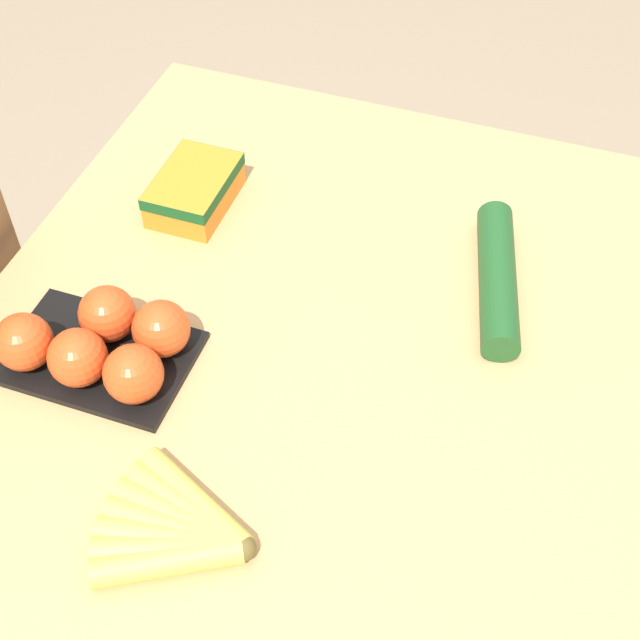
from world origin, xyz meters
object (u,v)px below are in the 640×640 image
object	(u,v)px
tomato_pack	(100,345)
cucumber_near	(498,277)
banana_bunch	(178,530)
carrot_bag	(194,188)

from	to	relation	value
tomato_pack	cucumber_near	distance (m)	0.53
cucumber_near	tomato_pack	bearing A→B (deg)	123.61
banana_bunch	cucumber_near	world-z (taller)	cucumber_near
tomato_pack	carrot_bag	distance (m)	0.32
banana_bunch	carrot_bag	xyz separation A→B (m)	(0.51, 0.21, 0.02)
carrot_bag	cucumber_near	world-z (taller)	carrot_bag
banana_bunch	carrot_bag	distance (m)	0.55
carrot_bag	tomato_pack	bearing A→B (deg)	-176.44
tomato_pack	carrot_bag	size ratio (longest dim) A/B	1.58
cucumber_near	banana_bunch	bearing A→B (deg)	152.56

